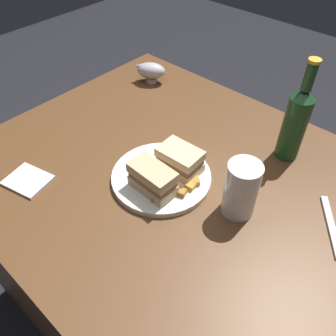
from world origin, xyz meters
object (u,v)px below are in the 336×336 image
object	(u,v)px
fork	(331,226)
plate	(161,177)
napkin	(28,180)
sandwich_half_right	(180,160)
sandwich_half_left	(153,179)
pint_glass	(240,192)
cider_bottle	(295,122)
gravy_boat	(151,71)

from	to	relation	value
fork	plate	bearing A→B (deg)	-103.63
plate	napkin	distance (m)	0.35
plate	sandwich_half_right	distance (m)	0.07
plate	fork	xyz separation A→B (m)	(0.40, 0.15, -0.00)
plate	napkin	bearing A→B (deg)	-136.47
plate	napkin	xyz separation A→B (m)	(-0.26, -0.24, -0.00)
sandwich_half_left	pint_glass	bearing A→B (deg)	27.44
sandwich_half_left	pint_glass	distance (m)	0.21
napkin	sandwich_half_right	bearing A→B (deg)	46.44
sandwich_half_right	cider_bottle	world-z (taller)	cider_bottle
cider_bottle	sandwich_half_right	bearing A→B (deg)	-123.71
sandwich_half_left	cider_bottle	bearing A→B (deg)	63.73
napkin	cider_bottle	bearing A→B (deg)	50.76
cider_bottle	gravy_boat	bearing A→B (deg)	176.63
pint_glass	napkin	xyz separation A→B (m)	(-0.46, -0.29, -0.06)
pint_glass	napkin	distance (m)	0.55
plate	sandwich_half_left	size ratio (longest dim) A/B	2.18
sandwich_half_right	pint_glass	bearing A→B (deg)	-0.25
sandwich_half_right	pint_glass	size ratio (longest dim) A/B	0.78
cider_bottle	pint_glass	bearing A→B (deg)	-87.60
sandwich_half_left	gravy_boat	size ratio (longest dim) A/B	0.99
plate	fork	size ratio (longest dim) A/B	1.46
sandwich_half_right	fork	xyz separation A→B (m)	(0.38, 0.10, -0.05)
gravy_boat	cider_bottle	xyz separation A→B (m)	(0.57, -0.03, 0.07)
gravy_boat	napkin	world-z (taller)	gravy_boat
sandwich_half_left	plate	bearing A→B (deg)	110.05
fork	gravy_boat	bearing A→B (deg)	-138.48
gravy_boat	napkin	bearing A→B (deg)	-78.81
sandwich_half_right	plate	bearing A→B (deg)	-113.95
sandwich_half_right	napkin	world-z (taller)	sandwich_half_right
sandwich_half_right	pint_glass	world-z (taller)	pint_glass
cider_bottle	fork	distance (m)	0.28
sandwich_half_right	fork	size ratio (longest dim) A/B	0.64
fork	napkin	bearing A→B (deg)	-93.43
gravy_boat	sandwich_half_right	bearing A→B (deg)	-36.89
pint_glass	fork	world-z (taller)	pint_glass
sandwich_half_right	cider_bottle	bearing A→B (deg)	56.29
plate	cider_bottle	bearing A→B (deg)	57.70
plate	gravy_boat	world-z (taller)	gravy_boat
sandwich_half_right	sandwich_half_left	bearing A→B (deg)	-91.95
napkin	pint_glass	bearing A→B (deg)	32.13
sandwich_half_left	napkin	world-z (taller)	sandwich_half_left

